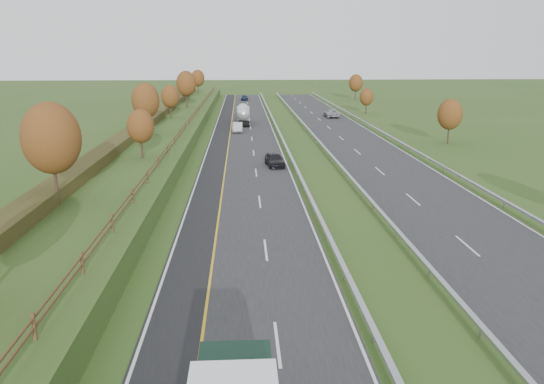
{
  "coord_description": "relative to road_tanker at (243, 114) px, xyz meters",
  "views": [
    {
      "loc": [
        -0.23,
        -10.74,
        13.01
      ],
      "look_at": [
        2.08,
        30.19,
        2.2
      ],
      "focal_mm": 35.0,
      "sensor_mm": 36.0,
      "label": 1
    }
  ],
  "objects": [
    {
      "name": "ground",
      "position": [
        8.0,
        -34.45,
        -1.86
      ],
      "size": [
        400.0,
        400.0,
        0.0
      ],
      "primitive_type": "plane",
      "color": "#2F4D1B",
      "rests_on": "ground"
    },
    {
      "name": "near_carriageway",
      "position": [
        -0.0,
        -29.45,
        -1.84
      ],
      "size": [
        10.5,
        200.0,
        0.04
      ],
      "primitive_type": "cube",
      "color": "#242427",
      "rests_on": "ground"
    },
    {
      "name": "far_carriageway",
      "position": [
        16.5,
        -29.45,
        -1.84
      ],
      "size": [
        10.5,
        200.0,
        0.04
      ],
      "primitive_type": "cube",
      "color": "#242427",
      "rests_on": "ground"
    },
    {
      "name": "hard_shoulder",
      "position": [
        -3.75,
        -29.45,
        -1.84
      ],
      "size": [
        3.0,
        200.0,
        0.04
      ],
      "primitive_type": "cube",
      "color": "black",
      "rests_on": "ground"
    },
    {
      "name": "lane_markings",
      "position": [
        6.4,
        -29.57,
        -1.81
      ],
      "size": [
        26.75,
        200.0,
        0.01
      ],
      "color": "silver",
      "rests_on": "near_carriageway"
    },
    {
      "name": "embankment_left",
      "position": [
        -13.0,
        -29.45,
        -0.86
      ],
      "size": [
        12.0,
        200.0,
        2.0
      ],
      "primitive_type": "cube",
      "color": "#2F4D1B",
      "rests_on": "ground"
    },
    {
      "name": "hedge_left",
      "position": [
        -15.0,
        -29.45,
        0.69
      ],
      "size": [
        2.2,
        180.0,
        1.1
      ],
      "primitive_type": "cube",
      "color": "#323515",
      "rests_on": "embankment_left"
    },
    {
      "name": "fence_left",
      "position": [
        -8.5,
        -29.87,
        0.87
      ],
      "size": [
        0.12,
        189.06,
        1.2
      ],
      "color": "#422B19",
      "rests_on": "embankment_left"
    },
    {
      "name": "median_barrier_near",
      "position": [
        5.7,
        -29.45,
        -1.25
      ],
      "size": [
        0.32,
        200.0,
        0.71
      ],
      "color": "#979A9F",
      "rests_on": "ground"
    },
    {
      "name": "median_barrier_far",
      "position": [
        10.8,
        -29.45,
        -1.25
      ],
      "size": [
        0.32,
        200.0,
        0.71
      ],
      "color": "#979A9F",
      "rests_on": "ground"
    },
    {
      "name": "outer_barrier_far",
      "position": [
        22.3,
        -29.45,
        -1.25
      ],
      "size": [
        0.32,
        200.0,
        0.71
      ],
      "color": "#979A9F",
      "rests_on": "ground"
    },
    {
      "name": "trees_left",
      "position": [
        -12.65,
        -32.82,
        4.51
      ],
      "size": [
        6.64,
        164.3,
        7.66
      ],
      "color": "#2D2116",
      "rests_on": "embankment_left"
    },
    {
      "name": "trees_far",
      "position": [
        29.79,
        -0.24,
        2.38
      ],
      "size": [
        8.45,
        118.6,
        7.12
      ],
      "color": "#2D2116",
      "rests_on": "ground"
    },
    {
      "name": "road_tanker",
      "position": [
        0.0,
        0.0,
        0.0
      ],
      "size": [
        2.4,
        11.22,
        3.46
      ],
      "color": "silver",
      "rests_on": "near_carriageway"
    },
    {
      "name": "car_dark_near",
      "position": [
        3.54,
        -39.08,
        -1.03
      ],
      "size": [
        2.44,
        4.87,
        1.59
      ],
      "primitive_type": "imported",
      "rotation": [
        0.0,
        0.0,
        0.12
      ],
      "color": "black",
      "rests_on": "near_carriageway"
    },
    {
      "name": "car_silver_mid",
      "position": [
        -1.01,
        -10.72,
        -1.04
      ],
      "size": [
        1.66,
        4.73,
        1.56
      ],
      "primitive_type": "imported",
      "rotation": [
        0.0,
        0.0,
        -0.0
      ],
      "color": "#BBBABF",
      "rests_on": "near_carriageway"
    },
    {
      "name": "car_small_far",
      "position": [
        0.56,
        50.31,
        -1.15
      ],
      "size": [
        2.09,
        4.73,
        1.35
      ],
      "primitive_type": "imported",
      "rotation": [
        0.0,
        0.0,
        -0.04
      ],
      "color": "#131E3C",
      "rests_on": "near_carriageway"
    },
    {
      "name": "car_oncoming",
      "position": [
        18.3,
        8.98,
        -1.03
      ],
      "size": [
        2.65,
        5.74,
        1.59
      ],
      "primitive_type": "imported",
      "rotation": [
        0.0,
        0.0,
        3.14
      ],
      "color": "#A1A0A5",
      "rests_on": "far_carriageway"
    }
  ]
}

